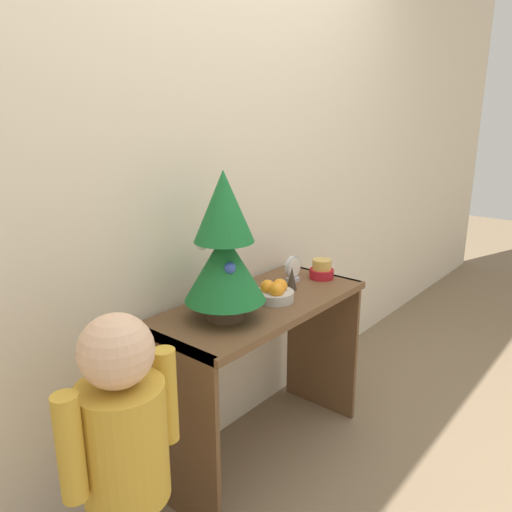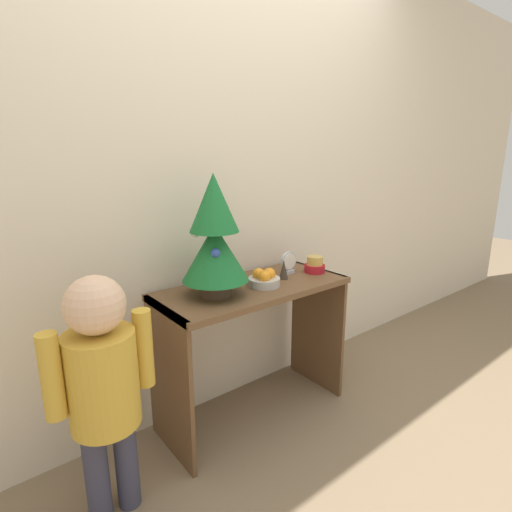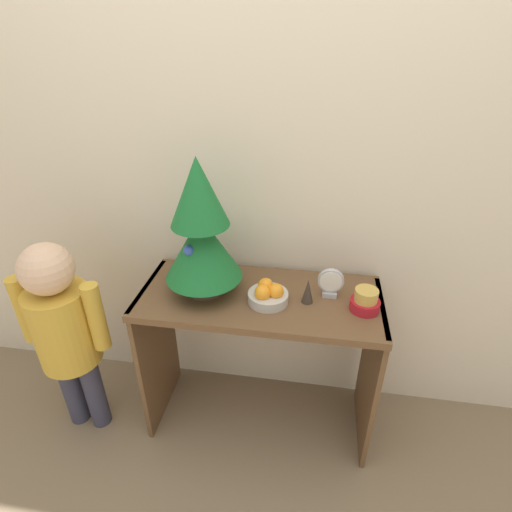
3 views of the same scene
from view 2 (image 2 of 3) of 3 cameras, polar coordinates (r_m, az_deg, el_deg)
The scene contains 9 objects.
ground_plane at distance 2.16m, azimuth 3.52°, elevation -23.90°, with size 12.00×12.00×0.00m, color #7A664C.
back_wall at distance 2.08m, azimuth -4.98°, elevation 11.85°, with size 7.00×0.05×2.50m, color beige.
console_table at distance 2.03m, azimuth -0.38°, elevation -8.95°, with size 0.97×0.43×0.71m.
mini_tree at distance 1.77m, azimuth -5.94°, elevation 2.68°, with size 0.30×0.30×0.55m.
fruit_bowl at distance 1.95m, azimuth 1.17°, elevation -3.30°, with size 0.16×0.16×0.09m.
singing_bowl at distance 2.19m, azimuth 8.38°, elevation -1.32°, with size 0.11×0.11×0.09m.
desk_clock at distance 2.15m, azimuth 4.68°, elevation -0.98°, with size 0.10×0.04×0.12m.
figurine at distance 2.06m, azimuth 3.98°, elevation -1.91°, with size 0.05×0.05×0.10m.
child_figure at distance 1.56m, azimuth -21.09°, elevation -15.76°, with size 0.38×0.25×0.95m.
Camera 2 is at (-1.16, -1.25, 1.34)m, focal length 28.00 mm.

